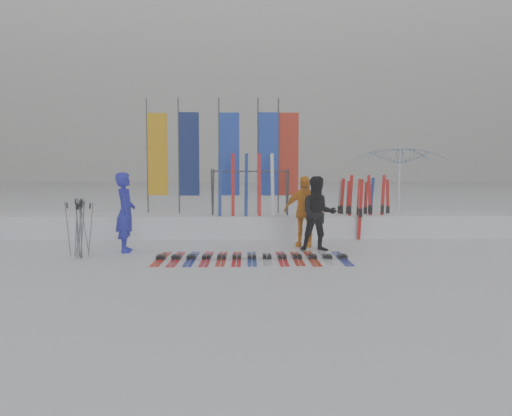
{
  "coord_description": "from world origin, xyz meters",
  "views": [
    {
      "loc": [
        0.02,
        -9.15,
        1.85
      ],
      "look_at": [
        0.2,
        1.6,
        1.0
      ],
      "focal_mm": 35.0,
      "sensor_mm": 36.0,
      "label": 1
    }
  ],
  "objects_px": {
    "person_black": "(318,214)",
    "ski_row": "(252,257)",
    "person_blue": "(125,212)",
    "ski_rack": "(250,186)",
    "person_yellow": "(304,211)",
    "tent_canopy": "(399,187)"
  },
  "relations": [
    {
      "from": "person_black",
      "to": "ski_row",
      "type": "distance_m",
      "value": 1.97
    },
    {
      "from": "person_black",
      "to": "ski_row",
      "type": "height_order",
      "value": "person_black"
    },
    {
      "from": "person_blue",
      "to": "ski_rack",
      "type": "bearing_deg",
      "value": -60.24
    },
    {
      "from": "ski_rack",
      "to": "ski_row",
      "type": "bearing_deg",
      "value": -89.71
    },
    {
      "from": "person_blue",
      "to": "ski_rack",
      "type": "distance_m",
      "value": 3.64
    },
    {
      "from": "person_yellow",
      "to": "ski_rack",
      "type": "height_order",
      "value": "ski_rack"
    },
    {
      "from": "person_blue",
      "to": "person_black",
      "type": "xyz_separation_m",
      "value": [
        4.29,
        0.05,
        -0.05
      ]
    },
    {
      "from": "tent_canopy",
      "to": "ski_row",
      "type": "relative_size",
      "value": 0.74
    },
    {
      "from": "person_black",
      "to": "ski_rack",
      "type": "bearing_deg",
      "value": 123.93
    },
    {
      "from": "person_blue",
      "to": "person_black",
      "type": "bearing_deg",
      "value": -99.4
    },
    {
      "from": "person_yellow",
      "to": "ski_rack",
      "type": "xyz_separation_m",
      "value": [
        -1.27,
        1.59,
        0.54
      ]
    },
    {
      "from": "person_blue",
      "to": "person_yellow",
      "type": "bearing_deg",
      "value": -90.02
    },
    {
      "from": "person_yellow",
      "to": "tent_canopy",
      "type": "height_order",
      "value": "tent_canopy"
    },
    {
      "from": "person_black",
      "to": "ski_rack",
      "type": "xyz_separation_m",
      "value": [
        -1.52,
        2.26,
        0.54
      ]
    },
    {
      "from": "person_yellow",
      "to": "ski_row",
      "type": "xyz_separation_m",
      "value": [
        -1.26,
        -1.65,
        -0.8
      ]
    },
    {
      "from": "person_black",
      "to": "ski_row",
      "type": "relative_size",
      "value": 0.43
    },
    {
      "from": "tent_canopy",
      "to": "ski_rack",
      "type": "height_order",
      "value": "tent_canopy"
    },
    {
      "from": "ski_row",
      "to": "tent_canopy",
      "type": "bearing_deg",
      "value": 46.86
    },
    {
      "from": "person_blue",
      "to": "ski_row",
      "type": "bearing_deg",
      "value": -118.5
    },
    {
      "from": "ski_row",
      "to": "ski_rack",
      "type": "bearing_deg",
      "value": 90.29
    },
    {
      "from": "person_blue",
      "to": "tent_canopy",
      "type": "height_order",
      "value": "tent_canopy"
    },
    {
      "from": "person_blue",
      "to": "tent_canopy",
      "type": "bearing_deg",
      "value": -72.14
    }
  ]
}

